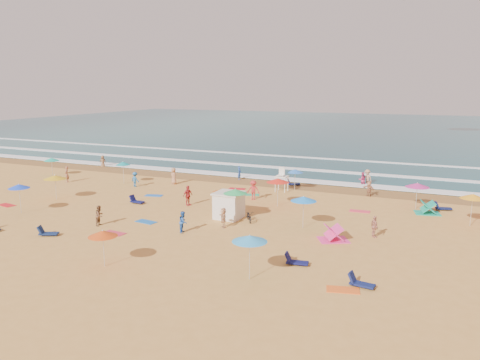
% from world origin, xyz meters
% --- Properties ---
extents(ground, '(220.00, 220.00, 0.00)m').
position_xyz_m(ground, '(0.00, 0.00, 0.00)').
color(ground, gold).
rests_on(ground, ground).
extents(ocean, '(220.00, 140.00, 0.18)m').
position_xyz_m(ocean, '(0.00, 84.00, 0.00)').
color(ocean, '#0C4756').
rests_on(ocean, ground).
extents(wet_sand, '(220.00, 220.00, 0.00)m').
position_xyz_m(wet_sand, '(0.00, 12.50, 0.01)').
color(wet_sand, olive).
rests_on(wet_sand, ground).
extents(surf_foam, '(200.00, 18.70, 0.05)m').
position_xyz_m(surf_foam, '(0.00, 21.32, 0.10)').
color(surf_foam, white).
rests_on(surf_foam, ground).
extents(cabana, '(2.00, 2.00, 2.00)m').
position_xyz_m(cabana, '(2.87, -1.80, 1.00)').
color(cabana, silver).
rests_on(cabana, ground).
extents(cabana_roof, '(2.20, 2.20, 0.12)m').
position_xyz_m(cabana_roof, '(2.87, -1.80, 2.06)').
color(cabana_roof, silver).
rests_on(cabana_roof, cabana).
extents(bicycle, '(1.41, 1.75, 0.89)m').
position_xyz_m(bicycle, '(4.77, -2.10, 0.44)').
color(bicycle, black).
rests_on(bicycle, ground).
extents(lifeguard_stand, '(1.20, 1.20, 2.10)m').
position_xyz_m(lifeguard_stand, '(3.56, 9.18, 1.05)').
color(lifeguard_stand, white).
rests_on(lifeguard_stand, ground).
extents(beach_umbrellas, '(59.19, 26.19, 0.73)m').
position_xyz_m(beach_umbrellas, '(4.93, -0.65, 2.20)').
color(beach_umbrellas, gold).
rests_on(beach_umbrellas, ground).
extents(loungers, '(37.62, 25.45, 0.34)m').
position_xyz_m(loungers, '(6.02, -3.40, 0.17)').
color(loungers, '#0F1E4C').
rests_on(loungers, ground).
extents(towels, '(33.10, 21.94, 0.03)m').
position_xyz_m(towels, '(-1.74, -1.63, 0.01)').
color(towels, red).
rests_on(towels, ground).
extents(popup_tents, '(8.02, 12.33, 1.20)m').
position_xyz_m(popup_tents, '(14.67, 1.16, 0.60)').
color(popup_tents, '#FC3895').
rests_on(popup_tents, ground).
extents(beachgoers, '(41.29, 25.14, 2.09)m').
position_xyz_m(beachgoers, '(-1.44, 4.98, 0.78)').
color(beachgoers, tan).
rests_on(beachgoers, ground).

